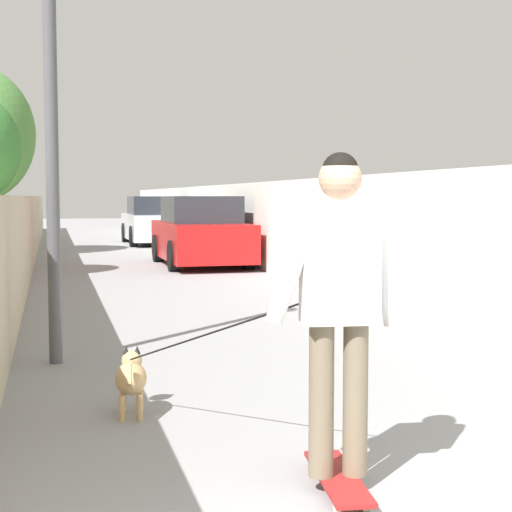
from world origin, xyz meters
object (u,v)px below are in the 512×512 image
person_skateboarder (339,289)px  car_far (154,222)px  dog (132,376)px  lamp_post (49,24)px  car_near (201,233)px  skateboard (338,478)px

person_skateboarder → car_far: person_skateboarder is taller
dog → lamp_post: bearing=14.9°
car_near → lamp_post: bearing=161.8°
car_far → person_skateboarder: bearing=175.3°
lamp_post → skateboard: (-3.60, -1.40, -3.00)m
person_skateboarder → car_near: bearing=-7.6°
lamp_post → car_far: bearing=-10.1°
skateboard → dog: (1.70, 0.89, 0.21)m
car_near → car_far: 8.24m
skateboard → car_near: car_near is taller
lamp_post → skateboard: size_ratio=5.50×
person_skateboarder → car_far: (21.57, -1.79, -0.35)m
dog → car_near: (11.63, -2.68, 0.44)m
person_skateboarder → dog: size_ratio=0.83×
person_skateboarder → dog: person_skateboarder is taller
person_skateboarder → skateboard: bearing=26.6°
skateboard → person_skateboarder: size_ratio=0.49×
car_near → car_far: size_ratio=0.93×
car_far → skateboard: bearing=175.3°
lamp_post → dog: size_ratio=2.25×
skateboard → car_far: size_ratio=0.19×
lamp_post → person_skateboarder: 4.35m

